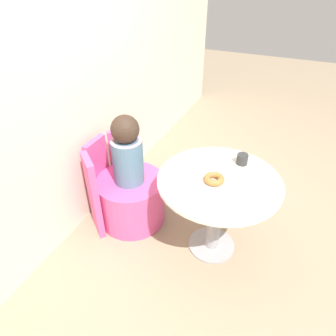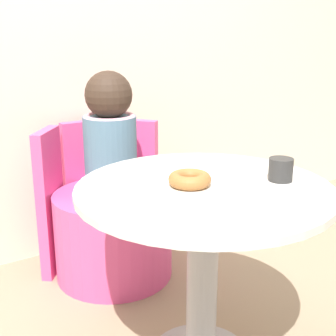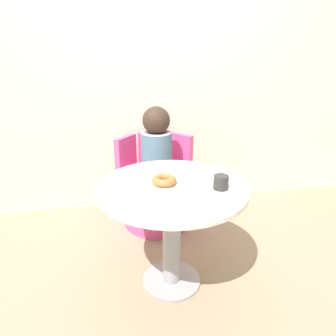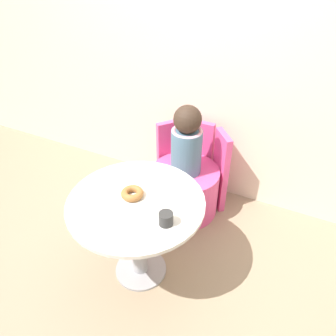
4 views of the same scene
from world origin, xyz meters
name	(u,v)px [view 2 (image 2 of 4)]	position (x,y,z in m)	size (l,w,h in m)	color
back_wall	(57,18)	(0.00, 1.13, 1.20)	(6.00, 0.06, 2.40)	beige
round_table	(203,229)	(0.04, -0.01, 0.51)	(0.84, 0.84, 0.66)	#99999E
tub_chair	(114,234)	(0.06, 0.72, 0.21)	(0.56, 0.56, 0.41)	#E54C8C
booth_backrest	(92,192)	(0.06, 0.95, 0.35)	(0.66, 0.24, 0.71)	#E54C8C
child_figure	(110,137)	(0.06, 0.72, 0.69)	(0.24, 0.24, 0.57)	slate
donut	(190,179)	(0.00, 0.02, 0.68)	(0.14, 0.14, 0.04)	#9E6633
cup	(281,170)	(0.29, -0.10, 0.70)	(0.08, 0.08, 0.08)	#2D2D2D
paper_napkin	(242,206)	(0.02, -0.22, 0.67)	(0.16, 0.16, 0.01)	white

